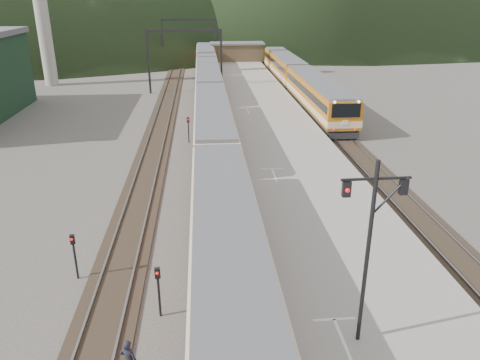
{
  "coord_description": "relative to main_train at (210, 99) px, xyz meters",
  "views": [
    {
      "loc": [
        -0.85,
        -6.64,
        12.3
      ],
      "look_at": [
        1.25,
        18.84,
        2.0
      ],
      "focal_mm": 35.0,
      "sensor_mm": 36.0,
      "label": 1
    }
  ],
  "objects": [
    {
      "name": "track_main",
      "position": [
        0.0,
        -1.31,
        -1.98
      ],
      "size": [
        2.6,
        200.0,
        0.23
      ],
      "color": "black",
      "rests_on": "ground"
    },
    {
      "name": "track_far",
      "position": [
        -5.0,
        -1.31,
        -1.98
      ],
      "size": [
        2.6,
        200.0,
        0.23
      ],
      "color": "black",
      "rests_on": "ground"
    },
    {
      "name": "track_second",
      "position": [
        11.5,
        -1.31,
        -1.98
      ],
      "size": [
        2.6,
        200.0,
        0.23
      ],
      "color": "black",
      "rests_on": "ground"
    },
    {
      "name": "platform",
      "position": [
        5.6,
        -3.31,
        -1.55
      ],
      "size": [
        8.0,
        100.0,
        1.0
      ],
      "primitive_type": "cube",
      "color": "gray",
      "rests_on": "ground"
    },
    {
      "name": "gantry_near",
      "position": [
        -2.85,
        13.69,
        3.54
      ],
      "size": [
        9.55,
        0.25,
        8.0
      ],
      "color": "black",
      "rests_on": "ground"
    },
    {
      "name": "gantry_far",
      "position": [
        -2.85,
        38.69,
        3.54
      ],
      "size": [
        9.55,
        0.25,
        8.0
      ],
      "color": "black",
      "rests_on": "ground"
    },
    {
      "name": "station_shed",
      "position": [
        5.6,
        36.69,
        0.52
      ],
      "size": [
        9.4,
        4.4,
        3.1
      ],
      "color": "#4E412B",
      "rests_on": "platform"
    },
    {
      "name": "main_train",
      "position": [
        0.0,
        0.0,
        0.0
      ],
      "size": [
        2.98,
        81.62,
        3.64
      ],
      "color": "beige",
      "rests_on": "track_main"
    },
    {
      "name": "second_train",
      "position": [
        11.5,
        11.56,
        0.05
      ],
      "size": [
        3.07,
        41.75,
        3.74
      ],
      "color": "#B86811",
      "rests_on": "track_second"
    },
    {
      "name": "signal_mast",
      "position": [
        4.34,
        -35.2,
        3.02
      ],
      "size": [
        2.2,
        0.21,
        6.65
      ],
      "color": "black",
      "rests_on": "platform"
    },
    {
      "name": "short_signal_a",
      "position": [
        -2.8,
        -32.07,
        -0.58
      ],
      "size": [
        0.25,
        0.2,
        2.27
      ],
      "color": "black",
      "rests_on": "ground"
    },
    {
      "name": "short_signal_b",
      "position": [
        -2.09,
        -8.38,
        -0.58
      ],
      "size": [
        0.25,
        0.21,
        2.27
      ],
      "color": "black",
      "rests_on": "ground"
    },
    {
      "name": "short_signal_c",
      "position": [
        -6.81,
        -29.05,
        -0.58
      ],
      "size": [
        0.26,
        0.22,
        2.27
      ],
      "color": "black",
      "rests_on": "ground"
    },
    {
      "name": "worker",
      "position": [
        -3.57,
        -35.4,
        -1.23
      ],
      "size": [
        0.69,
        0.55,
        1.63
      ],
      "primitive_type": "imported",
      "rotation": [
        0.0,
        0.0,
        2.84
      ],
      "color": "black",
      "rests_on": "ground"
    }
  ]
}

